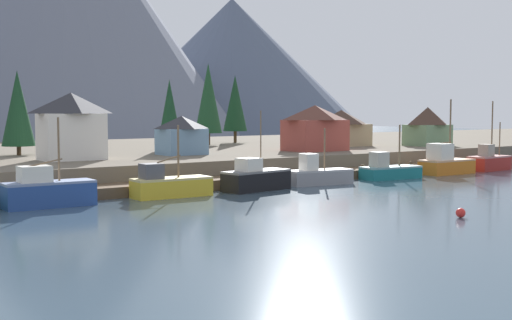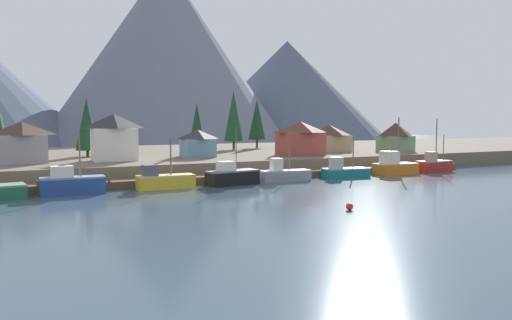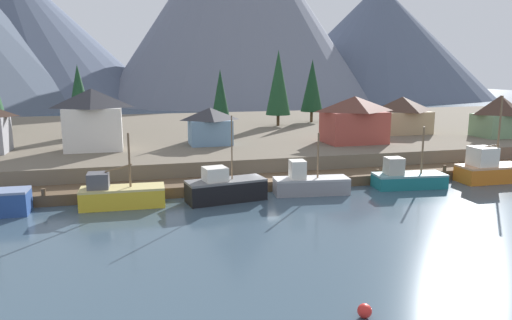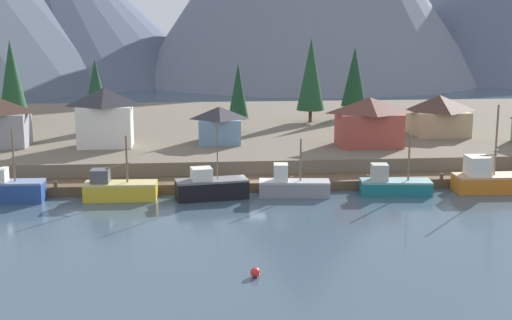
# 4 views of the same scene
# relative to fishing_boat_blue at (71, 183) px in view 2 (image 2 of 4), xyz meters

# --- Properties ---
(ground_plane) EXTENTS (400.00, 400.00, 1.00)m
(ground_plane) POSITION_rel_fishing_boat_blue_xyz_m (24.53, 21.41, -1.78)
(ground_plane) COLOR #384C5B
(dock) EXTENTS (80.00, 4.00, 1.60)m
(dock) POSITION_rel_fishing_boat_blue_xyz_m (24.53, 3.39, -0.77)
(dock) COLOR brown
(dock) RESTS_ON ground_plane
(shoreline_bank) EXTENTS (400.00, 56.00, 2.50)m
(shoreline_bank) POSITION_rel_fishing_boat_blue_xyz_m (24.53, 33.41, -0.03)
(shoreline_bank) COLOR #665B4C
(shoreline_bank) RESTS_ON ground_plane
(mountain_east_peak) EXTENTS (99.11, 99.11, 72.52)m
(mountain_east_peak) POSITION_rel_fishing_boat_blue_xyz_m (52.31, 137.02, 34.98)
(mountain_east_peak) COLOR slate
(mountain_east_peak) RESTS_ON ground_plane
(mountain_far_ridge) EXTENTS (97.39, 97.39, 47.59)m
(mountain_far_ridge) POSITION_rel_fishing_boat_blue_xyz_m (116.97, 149.90, 22.52)
(mountain_far_ridge) COLOR #4C566B
(mountain_far_ridge) RESTS_ON ground_plane
(fishing_boat_blue) EXTENTS (7.14, 2.57, 7.19)m
(fishing_boat_blue) POSITION_rel_fishing_boat_blue_xyz_m (0.00, 0.00, 0.00)
(fishing_boat_blue) COLOR navy
(fishing_boat_blue) RESTS_ON ground_plane
(fishing_boat_yellow) EXTENTS (7.19, 2.82, 6.42)m
(fishing_boat_yellow) POSITION_rel_fishing_boat_blue_xyz_m (10.95, -0.13, -0.21)
(fishing_boat_yellow) COLOR gold
(fishing_boat_yellow) RESTS_ON ground_plane
(fishing_boat_black) EXTENTS (7.42, 3.69, 7.72)m
(fishing_boat_black) POSITION_rel_fishing_boat_blue_xyz_m (20.07, -0.61, -0.11)
(fishing_boat_black) COLOR black
(fishing_boat_black) RESTS_ON ground_plane
(fishing_boat_grey) EXTENTS (7.31, 3.07, 5.88)m
(fishing_boat_grey) POSITION_rel_fishing_boat_blue_xyz_m (28.35, -0.23, -0.26)
(fishing_boat_grey) COLOR gray
(fishing_boat_grey) RESTS_ON ground_plane
(fishing_boat_teal) EXTENTS (7.34, 3.38, 6.13)m
(fishing_boat_teal) POSITION_rel_fishing_boat_blue_xyz_m (38.75, -0.40, -0.32)
(fishing_boat_teal) COLOR #196B70
(fishing_boat_teal) RESTS_ON ground_plane
(fishing_boat_orange) EXTENTS (7.15, 3.11, 9.08)m
(fishing_boat_orange) POSITION_rel_fishing_boat_blue_xyz_m (48.62, -0.30, 0.05)
(fishing_boat_orange) COLOR #CC6B1E
(fishing_boat_orange) RESTS_ON ground_plane
(fishing_boat_red) EXTENTS (6.22, 3.00, 8.92)m
(fishing_boat_red) POSITION_rel_fishing_boat_blue_xyz_m (57.36, -0.23, -0.14)
(fishing_boat_red) COLOR maroon
(fishing_boat_red) RESTS_ON ground_plane
(house_white) EXTENTS (6.67, 4.41, 7.10)m
(house_white) POSITION_rel_fishing_boat_blue_xyz_m (7.95, 15.94, 4.85)
(house_white) COLOR silver
(house_white) RESTS_ON shoreline_bank
(house_blue) EXTENTS (5.32, 4.31, 4.59)m
(house_blue) POSITION_rel_fishing_boat_blue_xyz_m (21.66, 16.76, 3.57)
(house_blue) COLOR #6689A8
(house_blue) RESTS_ON shoreline_bank
(house_red) EXTENTS (7.79, 5.47, 5.91)m
(house_red) POSITION_rel_fishing_boat_blue_xyz_m (39.60, 13.51, 4.25)
(house_red) COLOR #9E4238
(house_red) RESTS_ON shoreline_bank
(house_green) EXTENTS (6.22, 4.93, 5.73)m
(house_green) POSITION_rel_fishing_boat_blue_xyz_m (61.50, 13.46, 4.16)
(house_green) COLOR #6B8E66
(house_green) RESTS_ON shoreline_bank
(house_tan) EXTENTS (7.28, 6.41, 5.30)m
(house_tan) POSITION_rel_fishing_boat_blue_xyz_m (50.78, 20.65, 3.94)
(house_tan) COLOR tan
(house_tan) RESTS_ON shoreline_bank
(house_grey) EXTENTS (6.74, 4.82, 5.89)m
(house_grey) POSITION_rel_fishing_boat_blue_xyz_m (-4.58, 17.14, 4.23)
(house_grey) COLOR gray
(house_grey) RESTS_ON shoreline_bank
(conifer_near_left) EXTENTS (3.85, 3.85, 9.91)m
(conifer_near_left) POSITION_rel_fishing_boat_blue_xyz_m (5.58, 26.86, 6.71)
(conifer_near_left) COLOR #4C3823
(conifer_near_left) RESTS_ON shoreline_bank
(conifer_mid_left) EXTENTS (3.91, 3.91, 10.95)m
(conifer_mid_left) POSITION_rel_fishing_boat_blue_xyz_m (43.33, 37.77, 7.63)
(conifer_mid_left) COLOR #4C3823
(conifer_mid_left) RESTS_ON shoreline_bank
(conifer_mid_right) EXTENTS (2.78, 2.78, 9.28)m
(conifer_mid_right) POSITION_rel_fishing_boat_blue_xyz_m (24.57, 25.11, 6.79)
(conifer_mid_right) COLOR #4C3823
(conifer_mid_right) RESTS_ON shoreline_bank
(conifer_back_left) EXTENTS (4.10, 4.10, 12.36)m
(conifer_back_left) POSITION_rel_fishing_boat_blue_xyz_m (35.90, 33.92, 8.30)
(conifer_back_left) COLOR #4C3823
(conifer_back_left) RESTS_ON shoreline_bank
(channel_buoy) EXTENTS (0.70, 0.70, 0.70)m
(channel_buoy) POSITION_rel_fishing_boat_blue_xyz_m (22.51, -22.72, -0.93)
(channel_buoy) COLOR red
(channel_buoy) RESTS_ON ground_plane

